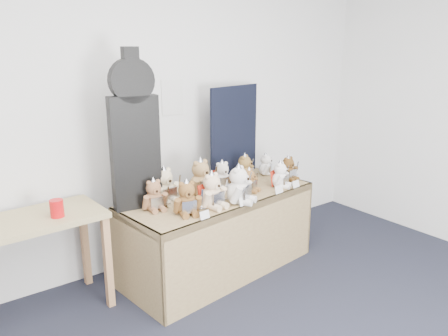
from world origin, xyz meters
TOP-DOWN VIEW (x-y plane):
  - room_shell at (0.75, 2.49)m, footprint 6.00×6.00m
  - display_table at (0.86, 1.89)m, footprint 1.71×0.87m
  - side_table at (-0.53, 2.18)m, footprint 0.92×0.54m
  - guitar_case at (0.19, 2.09)m, footprint 0.37×0.15m
  - navy_board at (1.29, 2.31)m, footprint 0.62×0.15m
  - red_cup at (-0.40, 2.09)m, footprint 0.09×0.09m
  - teddy_front_far_left at (0.41, 1.74)m, footprint 0.23×0.22m
  - teddy_front_left at (0.64, 1.74)m, footprint 0.26×0.23m
  - teddy_front_centre at (0.87, 1.70)m, footprint 0.28×0.27m
  - teddy_front_right at (1.10, 1.86)m, footprint 0.19×0.18m
  - teddy_front_far_right at (1.39, 1.80)m, footprint 0.21×0.20m
  - teddy_front_end at (1.60, 1.90)m, footprint 0.20×0.17m
  - teddy_back_left at (0.41, 2.05)m, footprint 0.26×0.22m
  - teddy_back_centre_left at (0.74, 2.04)m, footprint 0.28×0.23m
  - teddy_back_centre_right at (0.97, 2.06)m, footprint 0.22×0.19m
  - teddy_back_right at (1.27, 2.12)m, footprint 0.22×0.22m
  - teddy_back_end at (1.55, 2.15)m, footprint 0.19×0.19m
  - teddy_back_far_left at (0.26, 1.96)m, footprint 0.22×0.18m
  - entry_card_a at (0.46, 1.58)m, footprint 0.08×0.03m
  - entry_card_b at (0.85, 1.62)m, footprint 0.10×0.03m
  - entry_card_c at (1.26, 1.67)m, footprint 0.09×0.03m
  - entry_card_d at (1.49, 1.70)m, footprint 0.08×0.03m

SIDE VIEW (x-z plane):
  - display_table at x=0.86m, z-range 0.19..0.88m
  - side_table at x=-0.53m, z-range 0.25..0.99m
  - entry_card_a at x=0.46m, z-range 0.69..0.75m
  - entry_card_d at x=1.49m, z-range 0.69..0.75m
  - entry_card_c at x=1.26m, z-range 0.69..0.75m
  - entry_card_b at x=0.85m, z-range 0.69..0.76m
  - teddy_front_right at x=1.10m, z-range 0.66..0.89m
  - teddy_back_end at x=1.55m, z-range 0.66..0.89m
  - teddy_front_end at x=1.60m, z-range 0.66..0.91m
  - teddy_front_far_right at x=1.39m, z-range 0.66..0.91m
  - teddy_back_centre_right at x=0.97m, z-range 0.66..0.92m
  - teddy_back_far_left at x=0.26m, z-range 0.66..0.92m
  - teddy_back_right at x=1.27m, z-range 0.66..0.93m
  - teddy_front_far_left at x=0.41m, z-range 0.66..0.94m
  - red_cup at x=-0.40m, z-range 0.74..0.87m
  - teddy_front_left at x=0.64m, z-range 0.65..0.96m
  - teddy_back_left at x=0.41m, z-range 0.65..0.97m
  - teddy_front_centre at x=0.87m, z-range 0.65..0.98m
  - teddy_back_centre_left at x=0.74m, z-range 0.65..0.99m
  - navy_board at x=1.29m, z-range 0.68..1.52m
  - guitar_case at x=0.19m, z-range 0.67..1.85m
  - room_shell at x=0.75m, z-range -1.57..4.43m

